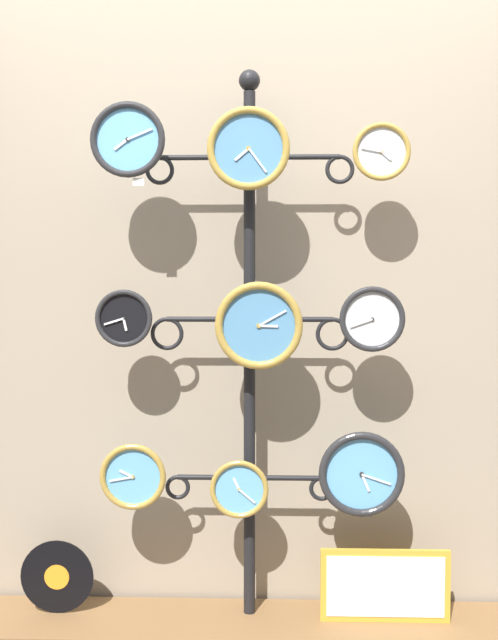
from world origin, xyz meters
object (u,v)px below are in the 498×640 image
Objects in this scene: clock_bottom_left at (133,476)px; clock_bottom_right at (362,474)px; picture_frame at (385,586)px; clock_middle_center at (259,326)px; clock_top_left at (128,140)px; clock_top_right at (381,152)px; clock_bottom_center at (239,489)px; clock_top_center at (249,149)px; vinyl_record at (57,577)px; display_stand at (249,406)px; clock_middle_left at (124,318)px; clock_middle_right at (372,319)px.

clock_bottom_left is 0.84m from clock_bottom_right.
picture_frame is (0.09, 0.03, -0.43)m from clock_bottom_right.
clock_bottom_right is (0.37, 0.01, -0.54)m from clock_middle_center.
clock_top_left is 1.09× the size of clock_bottom_left.
clock_top_right reaches higher than clock_bottom_center.
clock_top_right reaches higher than clock_bottom_left.
clock_bottom_right reaches higher than picture_frame.
clock_top_left is at bearing -178.16° from clock_middle_center.
clock_top_center is 0.48m from clock_top_right.
clock_top_right is 1.33m from clock_bottom_center.
clock_bottom_right is 1.22m from vinyl_record.
clock_middle_center is 1.47× the size of clock_bottom_center.
clock_top_center is 1.23m from clock_bottom_center.
clock_top_right is (0.47, 0.04, -0.01)m from clock_top_center.
clock_top_center is (0.00, -0.11, 0.94)m from display_stand.
clock_top_center is 0.93× the size of clock_middle_center.
clock_middle_left is 0.75m from clock_bottom_center.
clock_bottom_right is (-0.03, -0.00, -0.57)m from clock_middle_right.
clock_bottom_left is 1.14× the size of clock_bottom_center.
clock_top_right is at bearing 11.68° from clock_bottom_right.
picture_frame is (0.03, 0.01, -1.59)m from clock_top_right.
clock_middle_left is (-0.03, 0.03, -0.64)m from clock_top_left.
clock_top_left is at bearing -178.14° from clock_middle_right.
clock_top_center reaches higher than clock_bottom_left.
clock_middle_right is (0.87, 0.03, -0.64)m from clock_top_left.
clock_bottom_center is 0.77× the size of vinyl_record.
clock_bottom_left is at bearing 2.15° from clock_middle_left.
display_stand reaches higher than clock_top_left.
display_stand reaches higher than clock_middle_center.
clock_middle_right is 1.05m from clock_bottom_left.
clock_middle_left reaches higher than clock_bottom_center.
clock_bottom_center is (0.39, 0.03, -1.26)m from clock_top_left.
clock_top_right is 0.65× the size of clock_middle_center.
clock_top_center is 1.27m from clock_bottom_left.
clock_bottom_center is (-0.07, 0.01, -0.60)m from clock_middle_center.
clock_bottom_right is at bearing -164.24° from picture_frame.
clock_bottom_center is at bearing 179.86° from clock_middle_right.
clock_top_center is at bearing -89.22° from display_stand.
clock_middle_center is at bearing -178.12° from clock_middle_right.
clock_top_left is 0.85× the size of clock_middle_center.
display_stand is at bearing 2.31° from vinyl_record.
display_stand is 0.31m from clock_bottom_center.
clock_top_left is at bearing -176.69° from picture_frame.
clock_middle_left is 0.89× the size of clock_middle_right.
clock_top_center is at bearing -6.63° from vinyl_record.
display_stand is at bearing 68.38° from clock_bottom_center.
clock_top_left is 1.08m from clock_middle_right.
clock_middle_center is (0.04, -0.10, 0.31)m from display_stand.
clock_bottom_center is at bearing -111.62° from display_stand.
clock_bottom_center is at bearing 179.76° from clock_bottom_right.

